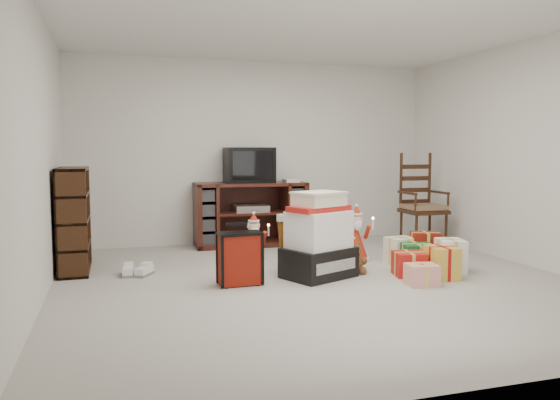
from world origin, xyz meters
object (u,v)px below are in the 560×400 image
Objects in this scene: teddy_bear at (353,259)px; gift_cluster at (423,259)px; gift_pile at (319,241)px; tv_stand at (251,214)px; bookshelf at (74,221)px; rocking_chair at (421,213)px; red_suitcase at (240,258)px; crt_television at (249,165)px; mrs_claus_figurine at (254,245)px; sneaker_pair at (136,271)px; santa_figurine at (356,239)px.

gift_cluster is (0.72, -0.17, -0.00)m from teddy_bear.
tv_stand is at bearing 72.21° from gift_pile.
gift_pile is at bearing -23.87° from bookshelf.
rocking_chair is 3.17m from red_suitcase.
rocking_chair is 2.02× the size of crt_television.
bookshelf is 3.72m from gift_cluster.
gift_pile is 0.48m from teddy_bear.
gift_pile is at bearing -82.28° from tv_stand.
mrs_claus_figurine is 0.48× the size of gift_cluster.
red_suitcase is 1.26m from teddy_bear.
sneaker_pair is (-1.56, -1.40, -0.38)m from tv_stand.
tv_stand is 1.30m from mrs_claus_figurine.
santa_figurine is at bearing 16.24° from sneaker_pair.
bookshelf is at bearing -154.65° from crt_television.
red_suitcase is at bearing -104.85° from tv_stand.
santa_figurine is (0.72, 0.66, -0.12)m from gift_pile.
santa_figurine is (3.10, -0.39, -0.28)m from bookshelf.
crt_television is (-2.21, 0.69, 0.64)m from rocking_chair.
sneaker_pair is (-3.76, -0.73, -0.40)m from rocking_chair.
red_suitcase is at bearing -21.43° from sneaker_pair.
teddy_bear is at bearing -140.25° from rocking_chair.
bookshelf is at bearing 171.21° from mrs_claus_figurine.
gift_pile reaches higher than teddy_bear.
tv_stand is at bearing -63.16° from crt_television.
rocking_chair reaches higher than mrs_claus_figurine.
teddy_bear is 2.27m from crt_television.
sneaker_pair is (0.61, -0.44, -0.49)m from bookshelf.
bookshelf reaches higher than teddy_bear.
rocking_chair is at bearing 39.01° from teddy_bear.
gift_pile is 1.16m from gift_cluster.
gift_pile reaches higher than gift_cluster.
crt_television is at bearing 72.47° from gift_pile.
rocking_chair reaches higher than gift_cluster.
crt_television reaches higher than red_suitcase.
red_suitcase is 1.82× the size of teddy_bear.
gift_pile reaches higher than red_suitcase.
mrs_claus_figurine is at bearing -100.75° from crt_television.
crt_television is (1.55, 1.42, 1.04)m from sneaker_pair.
santa_figurine is 1.00× the size of crt_television.
santa_figurine is at bearing 18.80° from gift_pile.
red_suitcase is at bearing 179.14° from gift_cluster.
bookshelf is 1.93m from red_suitcase.
santa_figurine reaches higher than teddy_bear.
tv_stand is 4.43× the size of sneaker_pair.
santa_figurine reaches higher than sneaker_pair.
tv_stand is 1.65m from santa_figurine.
rocking_chair is 3.96× the size of teddy_bear.
crt_television is (-1.36, 2.14, 0.94)m from gift_cluster.
mrs_claus_figurine is at bearing 142.21° from teddy_bear.
sneaker_pair is 2.35m from crt_television.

